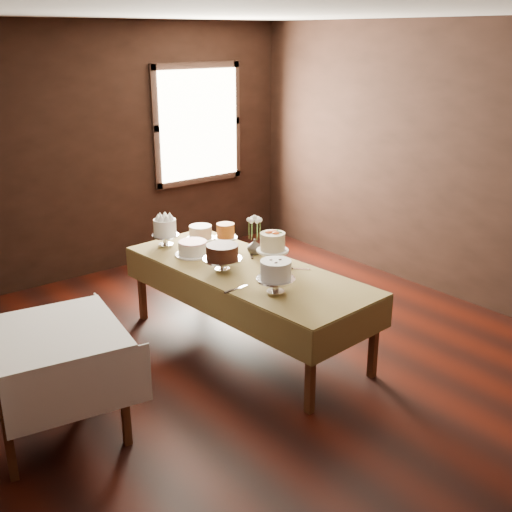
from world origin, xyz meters
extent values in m
cube|color=black|center=(0.00, 0.00, 0.00)|extent=(5.00, 6.00, 0.01)
cube|color=beige|center=(0.00, 0.00, 2.80)|extent=(5.00, 6.00, 0.01)
cube|color=black|center=(0.00, 3.00, 1.40)|extent=(5.00, 0.02, 2.80)
cube|color=black|center=(2.50, 0.00, 1.40)|extent=(0.02, 6.00, 2.80)
cube|color=#FFEABF|center=(1.30, 2.94, 1.60)|extent=(1.10, 0.05, 1.30)
cube|color=#462413|center=(-0.18, -0.66, 0.33)|extent=(0.06, 0.06, 0.66)
cube|color=#462413|center=(-0.34, 1.54, 0.33)|extent=(0.06, 0.06, 0.66)
cube|color=#462413|center=(0.57, -0.60, 0.33)|extent=(0.06, 0.06, 0.66)
cube|color=#462413|center=(0.41, 1.60, 0.33)|extent=(0.06, 0.06, 0.66)
cube|color=#462413|center=(0.11, 0.47, 0.70)|extent=(1.04, 2.38, 0.04)
cube|color=#9F8548|center=(0.11, 0.47, 0.73)|extent=(1.10, 2.44, 0.01)
cube|color=#462413|center=(-2.14, -0.03, 0.36)|extent=(0.06, 0.06, 0.73)
cube|color=#462413|center=(-1.41, -0.15, 0.36)|extent=(0.06, 0.06, 0.73)
cube|color=#462413|center=(-1.29, 0.57, 0.36)|extent=(0.06, 0.06, 0.73)
cube|color=#462413|center=(-1.71, 0.27, 0.75)|extent=(0.97, 0.97, 0.04)
cube|color=white|center=(-1.71, 0.27, 0.77)|extent=(1.06, 1.06, 0.01)
cylinder|color=silver|center=(-0.12, 1.43, 0.80)|extent=(0.26, 0.26, 0.12)
cylinder|color=silver|center=(-0.12, 1.43, 0.93)|extent=(0.25, 0.25, 0.15)
cylinder|color=white|center=(0.26, 1.40, 0.74)|extent=(0.28, 0.28, 0.01)
cylinder|color=tan|center=(0.26, 1.40, 0.81)|extent=(0.30, 0.30, 0.12)
cylinder|color=white|center=(-0.06, 1.05, 0.74)|extent=(0.33, 0.33, 0.01)
cylinder|color=silver|center=(-0.06, 1.05, 0.80)|extent=(0.30, 0.30, 0.11)
cylinder|color=white|center=(0.28, 1.00, 0.80)|extent=(0.22, 0.22, 0.13)
cylinder|color=#C7631C|center=(0.28, 1.00, 0.93)|extent=(0.24, 0.24, 0.13)
cylinder|color=silver|center=(-0.08, 0.56, 0.80)|extent=(0.33, 0.33, 0.12)
cylinder|color=#33140A|center=(-0.08, 0.56, 0.92)|extent=(0.38, 0.38, 0.12)
cylinder|color=white|center=(0.37, 0.43, 0.80)|extent=(0.28, 0.28, 0.14)
cylinder|color=beige|center=(0.37, 0.43, 0.95)|extent=(0.30, 0.30, 0.15)
cylinder|color=silver|center=(-0.04, -0.10, 0.80)|extent=(0.31, 0.31, 0.14)
cylinder|color=silver|center=(-0.04, -0.10, 0.94)|extent=(0.33, 0.33, 0.14)
cube|color=silver|center=(0.21, 0.15, 0.74)|extent=(0.24, 0.04, 0.01)
cube|color=silver|center=(0.47, 0.16, 0.74)|extent=(0.18, 0.19, 0.01)
cube|color=silver|center=(0.02, 0.75, 0.74)|extent=(0.06, 0.24, 0.01)
cube|color=silver|center=(0.39, 0.76, 0.74)|extent=(0.16, 0.21, 0.01)
cube|color=silver|center=(-0.20, 0.16, 0.74)|extent=(0.24, 0.05, 0.01)
imported|color=#2D2823|center=(0.40, 0.72, 0.81)|extent=(0.16, 0.16, 0.15)
camera|label=1|loc=(-2.96, -3.48, 2.65)|focal=43.57mm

